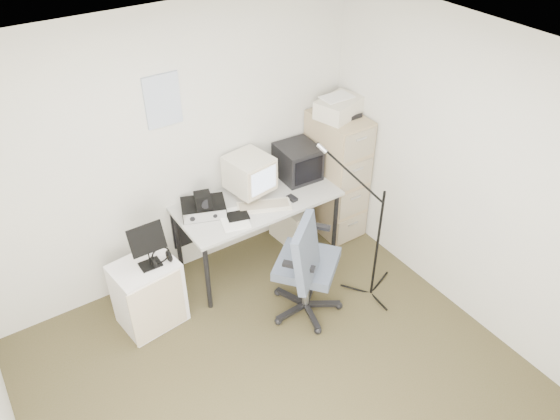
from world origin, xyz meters
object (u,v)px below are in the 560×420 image
desk (258,231)px  filing_cabinet (336,175)px  office_chair (307,262)px  side_cart (148,294)px

desk → filing_cabinet: bearing=1.8°
office_chair → side_cart: (-1.19, 0.63, -0.25)m
office_chair → desk: bearing=50.3°
filing_cabinet → desk: size_ratio=0.87×
side_cart → filing_cabinet: bearing=-2.1°
desk → office_chair: office_chair is taller
filing_cabinet → side_cart: 2.18m
desk → side_cart: 1.20m
side_cart → office_chair: bearing=-35.3°
filing_cabinet → office_chair: size_ratio=1.16×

